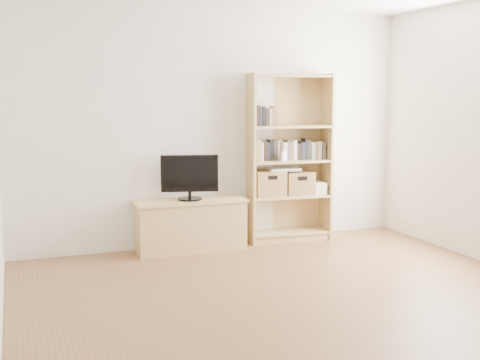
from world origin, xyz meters
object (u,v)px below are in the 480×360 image
tv_stand (190,226)px  basket_left (268,183)px  bookshelf (289,158)px  basket_right (299,183)px  television (190,178)px  baby_monitor (284,156)px  laptop (283,169)px

tv_stand → basket_left: 1.03m
bookshelf → basket_right: (0.12, -0.02, -0.29)m
tv_stand → basket_right: basket_right is taller
tv_stand → television: television is taller
bookshelf → basket_left: size_ratio=5.47×
baby_monitor → basket_right: baby_monitor is taller
tv_stand → baby_monitor: bearing=-1.2°
tv_stand → bookshelf: bookshelf is taller
baby_monitor → basket_left: size_ratio=0.31×
bookshelf → basket_left: bookshelf is taller
bookshelf → basket_left: 0.38m
basket_right → baby_monitor: bearing=-153.3°
bookshelf → laptop: (-0.07, -0.00, -0.12)m
laptop → baby_monitor: bearing=-106.0°
tv_stand → baby_monitor: size_ratio=10.79×
bookshelf → baby_monitor: bearing=-135.0°
baby_monitor → laptop: 0.19m
television → tv_stand: bearing=0.0°
television → basket_right: (1.31, 0.03, -0.13)m
television → laptop: television is taller
bookshelf → laptop: bookshelf is taller
bookshelf → basket_right: bearing=-2.6°
bookshelf → tv_stand: bearing=-172.5°
laptop → basket_right: bearing=2.6°
tv_stand → basket_right: 1.37m
baby_monitor → laptop: size_ratio=0.30×
television → baby_monitor: baby_monitor is taller
tv_stand → basket_right: (1.31, 0.03, 0.39)m
laptop → basket_left: bearing=-179.0°
tv_stand → baby_monitor: (1.08, -0.05, 0.72)m
tv_stand → bookshelf: size_ratio=0.61×
tv_stand → basket_left: size_ratio=3.31×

